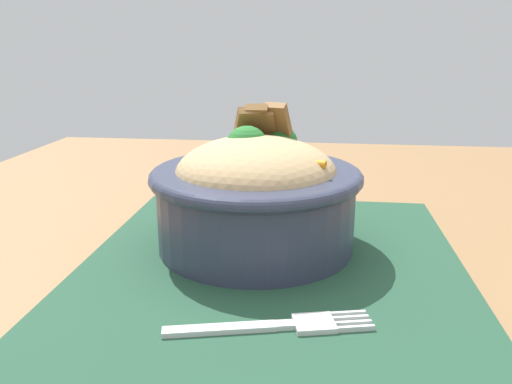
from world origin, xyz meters
name	(u,v)px	position (x,y,z in m)	size (l,w,h in m)	color
table	(270,340)	(0.00, 0.00, 0.67)	(1.10, 0.90, 0.74)	olive
placemat	(264,274)	(0.01, 0.00, 0.74)	(0.40, 0.31, 0.00)	#1E422D
bowl	(256,191)	(-0.04, -0.02, 0.79)	(0.18, 0.18, 0.12)	#2D3347
fork	(279,325)	(0.09, 0.01, 0.74)	(0.05, 0.13, 0.00)	silver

